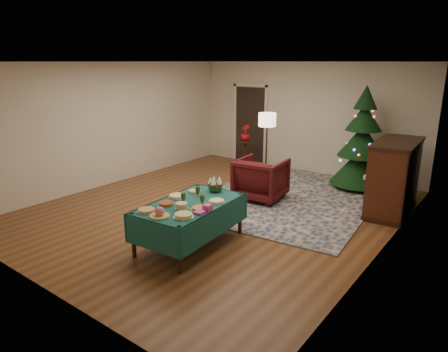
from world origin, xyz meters
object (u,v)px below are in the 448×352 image
Objects in this scene: buffet_table at (190,212)px; armchair at (261,177)px; floor_lamp at (267,124)px; potted_plant at (245,136)px; christmas_tree at (362,143)px; side_table at (245,155)px; piano at (394,178)px; gift_box at (207,208)px.

buffet_table is 1.92× the size of armchair.
buffet_table is 3.65m from floor_lamp.
christmas_tree is (2.92, 0.16, 0.14)m from potted_plant.
side_table is at bearing 113.74° from buffet_table.
buffet_table is 4.53m from christmas_tree.
christmas_tree is at bearing -130.51° from armchair.
side_table is at bearing 166.58° from piano.
gift_box is 4.52m from christmas_tree.
potted_plant is 4.02m from piano.
gift_box is at bearing -11.44° from buffet_table.
piano is at bearing -165.95° from armchair.
christmas_tree reaches higher than floor_lamp.
christmas_tree is (1.33, 1.94, 0.54)m from armchair.
potted_plant reaches higher than side_table.
armchair is at bearing -63.73° from floor_lamp.
gift_box is 0.26× the size of potted_plant.
potted_plant is at bearing 145.32° from floor_lamp.
floor_lamp is 2.14× the size of side_table.
floor_lamp reaches higher than potted_plant.
buffet_table is at bearing -121.97° from piano.
piano reaches higher than armchair.
piano is (1.64, 3.37, -0.06)m from gift_box.
potted_plant is (-1.85, 4.22, 0.33)m from buffet_table.
armchair is at bearing -48.21° from side_table.
gift_box is 3.80m from floor_lamp.
potted_plant reaches higher than buffet_table.
gift_box is at bearing -116.00° from piano.
potted_plant is (-2.26, 4.30, 0.15)m from gift_box.
gift_box is 0.14× the size of side_table.
armchair is 2.42m from potted_plant.
christmas_tree reaches higher than buffet_table.
christmas_tree is at bearing 3.12° from side_table.
buffet_table is 0.80× the size of christmas_tree.
potted_plant is at bearing -54.29° from armchair.
armchair is (-0.67, 2.52, -0.25)m from gift_box.
armchair is at bearing 104.94° from gift_box.
floor_lamp is 3.90× the size of potted_plant.
floor_lamp is (-0.51, 1.03, 0.90)m from armchair.
piano is (2.05, 3.29, 0.12)m from buffet_table.
buffet_table is 16.73× the size of gift_box.
christmas_tree is 1.51m from piano.
piano is at bearing 58.03° from buffet_table.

